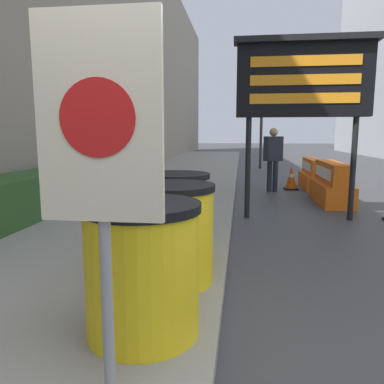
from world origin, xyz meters
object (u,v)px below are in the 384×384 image
barrel_drum_back (176,212)px  message_board (303,81)px  barrel_drum_foreground (143,268)px  traffic_light_near_curb (262,99)px  jersey_barrier_orange_far (331,185)px  traffic_cone_near (291,178)px  barrel_drum_middle (172,233)px  warning_sign (100,145)px  jersey_barrier_orange_near (312,175)px  pedestrian_worker (273,154)px

barrel_drum_back → message_board: (1.81, 2.54, 1.83)m
barrel_drum_foreground → traffic_light_near_curb: size_ratio=0.22×
jersey_barrier_orange_far → traffic_cone_near: size_ratio=2.80×
barrel_drum_middle → traffic_light_near_curb: bearing=83.7°
message_board → traffic_light_near_curb: traffic_light_near_curb is taller
warning_sign → jersey_barrier_orange_far: bearing=68.7°
warning_sign → jersey_barrier_orange_near: warning_sign is taller
jersey_barrier_orange_far → traffic_cone_near: (-0.62, 1.97, -0.07)m
jersey_barrier_orange_far → jersey_barrier_orange_near: jersey_barrier_orange_far is taller
barrel_drum_middle → jersey_barrier_orange_far: bearing=63.1°
barrel_drum_middle → warning_sign: (-0.03, -1.66, 0.87)m
traffic_light_near_curb → pedestrian_worker: traffic_light_near_curb is taller
message_board → pedestrian_worker: message_board is taller
jersey_barrier_orange_far → pedestrian_worker: 2.02m
traffic_cone_near → jersey_barrier_orange_far: bearing=-72.6°
barrel_drum_back → pedestrian_worker: size_ratio=0.55×
barrel_drum_back → traffic_light_near_curb: size_ratio=0.22×
warning_sign → traffic_light_near_curb: 15.29m
warning_sign → barrel_drum_back: bearing=92.2°
warning_sign → pedestrian_worker: size_ratio=1.16×
jersey_barrier_orange_near → traffic_cone_near: jersey_barrier_orange_near is taller
barrel_drum_middle → pedestrian_worker: size_ratio=0.55×
barrel_drum_back → message_board: message_board is taller
barrel_drum_back → jersey_barrier_orange_far: bearing=57.0°
jersey_barrier_orange_near → traffic_light_near_curb: 6.64m
barrel_drum_back → traffic_light_near_curb: 12.85m
barrel_drum_middle → jersey_barrier_orange_near: bearing=70.5°
message_board → jersey_barrier_orange_far: bearing=60.9°
barrel_drum_foreground → message_board: message_board is taller
message_board → jersey_barrier_orange_near: bearing=76.4°
warning_sign → barrel_drum_foreground: bearing=89.8°
jersey_barrier_orange_near → traffic_light_near_curb: size_ratio=0.39×
barrel_drum_back → warning_sign: warning_sign is taller
message_board → jersey_barrier_orange_near: size_ratio=1.92×
barrel_drum_foreground → traffic_light_near_curb: traffic_light_near_curb is taller
barrel_drum_foreground → jersey_barrier_orange_far: (2.68, 6.19, -0.20)m
barrel_drum_foreground → warning_sign: 1.12m
traffic_light_near_curb → pedestrian_worker: size_ratio=2.47×
jersey_barrier_orange_far → pedestrian_worker: size_ratio=1.11×
warning_sign → jersey_barrier_orange_far: (2.68, 6.89, -1.08)m
jersey_barrier_orange_far → traffic_cone_near: jersey_barrier_orange_far is taller
jersey_barrier_orange_far → jersey_barrier_orange_near: 2.26m
jersey_barrier_orange_near → warning_sign: bearing=-106.3°
barrel_drum_back → warning_sign: size_ratio=0.48×
jersey_barrier_orange_near → pedestrian_worker: size_ratio=0.97×
message_board → pedestrian_worker: bearing=93.6°
barrel_drum_middle → jersey_barrier_orange_near: 7.95m
warning_sign → pedestrian_worker: 8.57m
pedestrian_worker → barrel_drum_middle: bearing=53.2°
barrel_drum_foreground → barrel_drum_middle: (0.03, 0.95, 0.00)m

